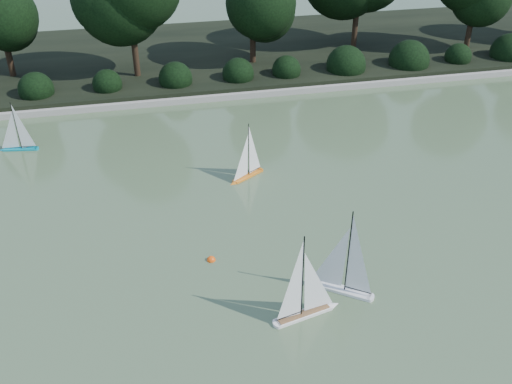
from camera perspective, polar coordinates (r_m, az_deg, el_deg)
ground at (r=10.66m, az=7.90°, el=-8.73°), size 80.00×80.00×0.00m
pond_coping at (r=18.13m, az=-1.77°, el=9.68°), size 40.00×0.35×0.18m
far_bank at (r=21.82m, az=-3.89°, el=13.63°), size 40.00×8.00×0.30m
shrub_hedge at (r=18.83m, az=-2.34°, el=11.69°), size 29.10×1.10×1.10m
sailboat_white_a at (r=10.29m, az=8.12°, el=-8.41°), size 1.15×0.92×1.80m
sailboat_white_b at (r=9.76m, az=5.35°, el=-10.89°), size 1.28×0.48×1.75m
sailboat_orange at (r=13.52m, az=-1.07°, el=2.28°), size 0.97×0.69×1.46m
sailboat_teal at (r=16.06m, az=-22.91°, el=4.63°), size 1.05×0.33×1.43m
race_buoy at (r=11.05m, az=-4.50°, el=-6.81°), size 0.17×0.17×0.17m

